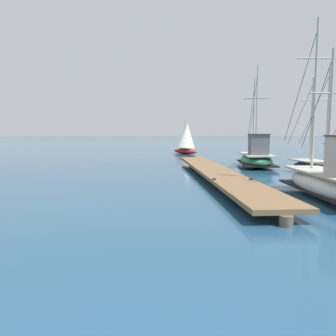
% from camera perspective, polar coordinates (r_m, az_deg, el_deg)
% --- Properties ---
extents(floating_dock, '(2.89, 18.37, 0.53)m').
position_cam_1_polar(floating_dock, '(17.71, 8.19, -0.62)').
color(floating_dock, brown).
rests_on(floating_dock, ground).
extents(fishing_boat_0, '(3.26, 7.14, 7.14)m').
position_cam_1_polar(fishing_boat_0, '(24.15, 15.11, 1.87)').
color(fishing_boat_0, '#337556').
rests_on(fishing_boat_0, ground).
extents(fishing_boat_1, '(2.41, 7.83, 7.00)m').
position_cam_1_polar(fishing_boat_1, '(13.44, 26.59, -2.11)').
color(fishing_boat_1, silver).
rests_on(fishing_boat_1, ground).
extents(fishing_boat_2, '(2.02, 7.65, 5.92)m').
position_cam_1_polar(fishing_boat_2, '(20.00, 26.42, 0.25)').
color(fishing_boat_2, navy).
rests_on(fishing_boat_2, ground).
extents(distant_sailboat, '(3.09, 4.35, 3.84)m').
position_cam_1_polar(distant_sailboat, '(37.19, 3.18, 5.13)').
color(distant_sailboat, '#AD2823').
rests_on(distant_sailboat, ground).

